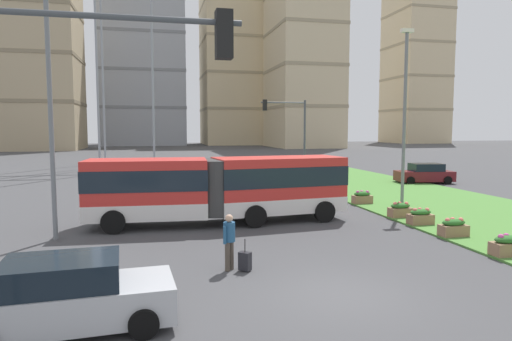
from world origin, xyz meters
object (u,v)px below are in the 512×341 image
(articulated_bus, at_px, (220,187))
(apartment_tower_westcentre, at_px, (143,75))
(flower_planter_2, at_px, (420,216))
(pedestrian_crossing, at_px, (229,238))
(rolling_suitcase, at_px, (245,261))
(traffic_light_far_right, at_px, (291,128))
(traffic_light_near_left, at_px, (61,128))
(apartment_tower_east, at_px, (416,64))
(flower_planter_3, at_px, (400,210))
(apartment_tower_eastcentre, at_px, (303,52))
(flower_planter_1, at_px, (453,227))
(car_silver_hatch, at_px, (68,296))
(apartment_tower_west, at_px, (23,36))
(apartment_tower_centre, at_px, (239,61))
(flower_planter_4, at_px, (362,197))
(streetlight_left, at_px, (50,98))
(car_maroon_sedan, at_px, (425,174))
(flower_planter_0, at_px, (508,245))
(streetlight_median, at_px, (405,111))

(articulated_bus, relative_size, apartment_tower_westcentre, 0.32)
(flower_planter_2, bearing_deg, pedestrian_crossing, -154.98)
(rolling_suitcase, height_order, traffic_light_far_right, traffic_light_far_right)
(articulated_bus, distance_m, traffic_light_near_left, 13.71)
(apartment_tower_east, bearing_deg, flower_planter_2, -121.78)
(flower_planter_2, height_order, flower_planter_3, same)
(traffic_light_far_right, bearing_deg, apartment_tower_eastcentre, 70.76)
(articulated_bus, height_order, flower_planter_1, articulated_bus)
(car_silver_hatch, height_order, flower_planter_3, car_silver_hatch)
(apartment_tower_west, xyz_separation_m, apartment_tower_centre, (48.50, 22.89, -0.07))
(flower_planter_4, height_order, apartment_tower_centre, apartment_tower_centre)
(articulated_bus, xyz_separation_m, streetlight_left, (-6.75, -1.71, 3.87))
(apartment_tower_eastcentre, bearing_deg, car_maroon_sedan, -100.68)
(streetlight_left, height_order, apartment_tower_west, apartment_tower_west)
(flower_planter_0, xyz_separation_m, traffic_light_far_right, (-1.46, 20.00, 3.97))
(articulated_bus, height_order, apartment_tower_east, apartment_tower_east)
(pedestrian_crossing, distance_m, streetlight_left, 9.20)
(rolling_suitcase, distance_m, traffic_light_near_left, 7.97)
(car_maroon_sedan, bearing_deg, apartment_tower_westcentre, 104.26)
(pedestrian_crossing, height_order, apartment_tower_east, apartment_tower_east)
(articulated_bus, xyz_separation_m, flower_planter_4, (8.69, 3.20, -1.23))
(flower_planter_0, bearing_deg, articulated_bus, 138.37)
(streetlight_median, relative_size, apartment_tower_eastcentre, 0.22)
(traffic_light_far_right, distance_m, apartment_tower_east, 115.62)
(flower_planter_0, xyz_separation_m, traffic_light_near_left, (-13.02, -5.00, 3.93))
(flower_planter_3, distance_m, traffic_light_near_left, 18.02)
(car_silver_hatch, bearing_deg, apartment_tower_eastcentre, 68.49)
(flower_planter_2, height_order, apartment_tower_centre, apartment_tower_centre)
(pedestrian_crossing, height_order, apartment_tower_westcentre, apartment_tower_westcentre)
(flower_planter_2, bearing_deg, apartment_tower_westcentre, 97.52)
(apartment_tower_westcentre, bearing_deg, pedestrian_crossing, -87.59)
(flower_planter_0, relative_size, flower_planter_3, 1.00)
(pedestrian_crossing, xyz_separation_m, streetlight_median, (11.30, 9.14, 4.31))
(traffic_light_far_right, bearing_deg, flower_planter_4, -80.84)
(flower_planter_3, bearing_deg, flower_planter_1, -90.00)
(flower_planter_0, xyz_separation_m, apartment_tower_centre, (11.57, 111.36, 22.56))
(streetlight_median, distance_m, apartment_tower_westcentre, 103.95)
(apartment_tower_westcentre, height_order, apartment_tower_eastcentre, apartment_tower_eastcentre)
(traffic_light_far_right, bearing_deg, flower_planter_2, -84.38)
(streetlight_left, xyz_separation_m, apartment_tower_westcentre, (1.36, 105.71, 13.04))
(rolling_suitcase, distance_m, apartment_tower_westcentre, 112.79)
(pedestrian_crossing, relative_size, flower_planter_4, 1.58)
(rolling_suitcase, height_order, apartment_tower_eastcentre, apartment_tower_eastcentre)
(apartment_tower_eastcentre, bearing_deg, apartment_tower_centre, 115.99)
(car_maroon_sedan, height_order, flower_planter_3, car_maroon_sedan)
(flower_planter_2, xyz_separation_m, apartment_tower_east, (66.08, 106.67, 23.48))
(articulated_bus, xyz_separation_m, flower_planter_2, (8.69, -2.60, -1.23))
(apartment_tower_centre, relative_size, apartment_tower_east, 0.96)
(car_maroon_sedan, relative_size, flower_planter_1, 4.19)
(car_silver_hatch, relative_size, apartment_tower_westcentre, 0.12)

